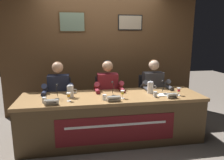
{
  "coord_description": "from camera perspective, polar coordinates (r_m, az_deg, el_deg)",
  "views": [
    {
      "loc": [
        -0.54,
        -3.16,
        1.66
      ],
      "look_at": [
        0.0,
        0.0,
        0.98
      ],
      "focal_mm": 33.72,
      "sensor_mm": 36.0,
      "label": 1
    }
  ],
  "objects": [
    {
      "name": "ground_plane",
      "position": [
        3.61,
        0.0,
        -15.47
      ],
      "size": [
        12.0,
        12.0,
        0.0
      ],
      "primitive_type": "plane",
      "color": "#70665B"
    },
    {
      "name": "wall_back_panelled",
      "position": [
        4.5,
        -2.79,
        7.37
      ],
      "size": [
        4.07,
        0.14,
        2.6
      ],
      "color": "brown",
      "rests_on": "ground_plane"
    },
    {
      "name": "conference_table",
      "position": [
        3.31,
        0.32,
        -8.61
      ],
      "size": [
        2.87,
        0.83,
        0.73
      ],
      "color": "olive",
      "rests_on": "ground_plane"
    },
    {
      "name": "chair_left",
      "position": [
        3.96,
        -13.86,
        -6.3
      ],
      "size": [
        0.44,
        0.45,
        0.91
      ],
      "color": "black",
      "rests_on": "ground_plane"
    },
    {
      "name": "panelist_left",
      "position": [
        3.69,
        -14.29,
        -3.17
      ],
      "size": [
        0.51,
        0.48,
        1.24
      ],
      "color": "black",
      "rests_on": "ground_plane"
    },
    {
      "name": "nameplate_left",
      "position": [
        2.98,
        -16.09,
        -5.84
      ],
      "size": [
        0.19,
        0.06,
        0.08
      ],
      "color": "white",
      "rests_on": "conference_table"
    },
    {
      "name": "juice_glass_left",
      "position": [
        3.09,
        -11.71,
        -4.1
      ],
      "size": [
        0.06,
        0.06,
        0.12
      ],
      "color": "white",
      "rests_on": "conference_table"
    },
    {
      "name": "water_cup_left",
      "position": [
        3.1,
        -17.88,
        -5.34
      ],
      "size": [
        0.06,
        0.06,
        0.08
      ],
      "color": "silver",
      "rests_on": "conference_table"
    },
    {
      "name": "microphone_left",
      "position": [
        3.23,
        -14.71,
        -3.77
      ],
      "size": [
        0.06,
        0.17,
        0.22
      ],
      "color": "black",
      "rests_on": "conference_table"
    },
    {
      "name": "chair_center",
      "position": [
        3.99,
        -1.45,
        -5.83
      ],
      "size": [
        0.44,
        0.45,
        0.91
      ],
      "color": "black",
      "rests_on": "ground_plane"
    },
    {
      "name": "panelist_center",
      "position": [
        3.72,
        -1.03,
        -2.7
      ],
      "size": [
        0.51,
        0.48,
        1.24
      ],
      "color": "black",
      "rests_on": "ground_plane"
    },
    {
      "name": "nameplate_center",
      "position": [
        3.03,
        0.52,
        -5.11
      ],
      "size": [
        0.2,
        0.06,
        0.08
      ],
      "color": "white",
      "rests_on": "conference_table"
    },
    {
      "name": "juice_glass_center",
      "position": [
        3.16,
        2.89,
        -3.5
      ],
      "size": [
        0.06,
        0.06,
        0.12
      ],
      "color": "white",
      "rests_on": "conference_table"
    },
    {
      "name": "water_cup_center",
      "position": [
        3.09,
        -2.05,
        -4.81
      ],
      "size": [
        0.06,
        0.06,
        0.08
      ],
      "color": "silver",
      "rests_on": "conference_table"
    },
    {
      "name": "microphone_center",
      "position": [
        3.29,
        0.35,
        -3.07
      ],
      "size": [
        0.06,
        0.17,
        0.22
      ],
      "color": "black",
      "rests_on": "conference_table"
    },
    {
      "name": "chair_right",
      "position": [
        4.19,
        10.26,
        -5.15
      ],
      "size": [
        0.44,
        0.45,
        0.91
      ],
      "color": "black",
      "rests_on": "ground_plane"
    },
    {
      "name": "panelist_right",
      "position": [
        3.93,
        11.39,
        -2.12
      ],
      "size": [
        0.51,
        0.48,
        1.24
      ],
      "color": "black",
      "rests_on": "ground_plane"
    },
    {
      "name": "nameplate_right",
      "position": [
        3.3,
        16.06,
        -4.13
      ],
      "size": [
        0.16,
        0.06,
        0.08
      ],
      "color": "white",
      "rests_on": "conference_table"
    },
    {
      "name": "juice_glass_right",
      "position": [
        3.48,
        17.68,
        -2.63
      ],
      "size": [
        0.06,
        0.06,
        0.12
      ],
      "color": "white",
      "rests_on": "conference_table"
    },
    {
      "name": "water_cup_right",
      "position": [
        3.31,
        11.63,
        -3.91
      ],
      "size": [
        0.06,
        0.06,
        0.08
      ],
      "color": "silver",
      "rests_on": "conference_table"
    },
    {
      "name": "microphone_right",
      "position": [
        3.49,
        14.01,
        -2.59
      ],
      "size": [
        0.06,
        0.17,
        0.22
      ],
      "color": "black",
      "rests_on": "conference_table"
    },
    {
      "name": "water_pitcher_left_side",
      "position": [
        3.27,
        -11.21,
        -3.06
      ],
      "size": [
        0.15,
        0.1,
        0.21
      ],
      "color": "silver",
      "rests_on": "conference_table"
    },
    {
      "name": "water_pitcher_right_side",
      "position": [
        3.51,
        10.39,
        -2.0
      ],
      "size": [
        0.15,
        0.1,
        0.21
      ],
      "color": "silver",
      "rests_on": "conference_table"
    },
    {
      "name": "document_stack_right",
      "position": [
        3.45,
        13.76,
        -3.91
      ],
      "size": [
        0.21,
        0.15,
        0.01
      ],
      "color": "white",
      "rests_on": "conference_table"
    }
  ]
}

